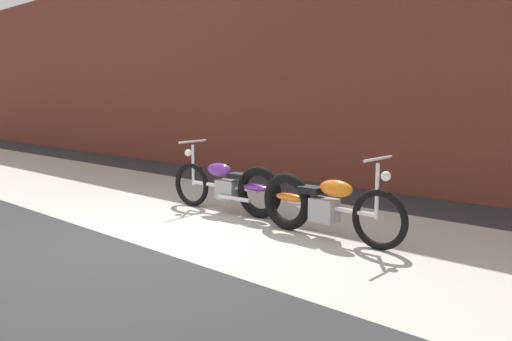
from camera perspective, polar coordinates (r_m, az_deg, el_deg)
name	(u,v)px	position (r m, az deg, el deg)	size (l,w,h in m)	color
ground_plane	(134,244)	(6.06, -13.53, -8.01)	(80.00, 80.00, 0.00)	#2D2D30
sidewalk_slab	(240,218)	(7.15, -1.83, -5.29)	(36.00, 3.50, 0.01)	#B2ADA3
brick_building_wall	(370,53)	(9.77, 12.67, 12.75)	(36.00, 0.50, 4.97)	brown
motorcycle_purple	(232,186)	(7.36, -2.74, -1.78)	(2.01, 0.58, 1.03)	black
motorcycle_orange	(319,204)	(6.16, 7.09, -3.78)	(2.01, 0.58, 1.03)	black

